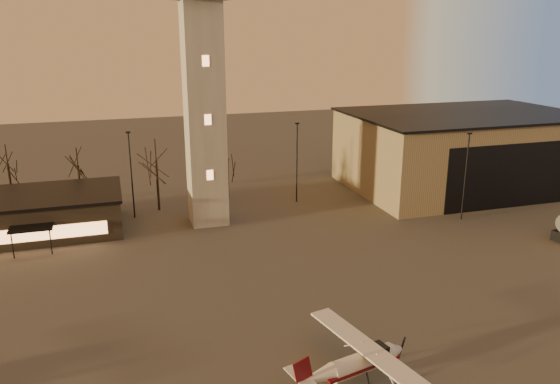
% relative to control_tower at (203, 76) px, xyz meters
% --- Properties ---
extents(ground, '(220.00, 220.00, 0.00)m').
position_rel_control_tower_xyz_m(ground, '(0.00, -30.00, -16.33)').
color(ground, '#403D3B').
rests_on(ground, ground).
extents(control_tower, '(6.80, 6.80, 32.60)m').
position_rel_control_tower_xyz_m(control_tower, '(0.00, 0.00, 0.00)').
color(control_tower, gray).
rests_on(control_tower, ground).
extents(hangar, '(30.60, 20.60, 10.30)m').
position_rel_control_tower_xyz_m(hangar, '(36.00, 3.98, -11.17)').
color(hangar, '#8F7D5D').
rests_on(hangar, ground).
extents(light_poles, '(58.50, 12.25, 10.14)m').
position_rel_control_tower_xyz_m(light_poles, '(0.50, 1.00, -10.92)').
color(light_poles, black).
rests_on(light_poles, ground).
extents(tree_row, '(37.20, 9.20, 8.80)m').
position_rel_control_tower_xyz_m(tree_row, '(-13.70, 9.16, -10.39)').
color(tree_row, black).
rests_on(tree_row, ground).
extents(cessna_front, '(8.79, 11.03, 3.04)m').
position_rel_control_tower_xyz_m(cessna_front, '(4.03, -31.95, -15.29)').
color(cessna_front, silver).
rests_on(cessna_front, ground).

